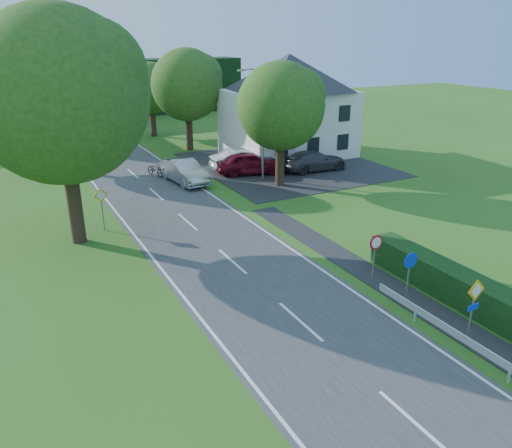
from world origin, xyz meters
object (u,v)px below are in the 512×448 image
streetlight (261,119)px  parked_car_red (250,163)px  parasol (280,159)px  motorcycle (155,169)px  parked_car_silver_a (243,160)px  moving_car (184,171)px  parked_car_grey (314,161)px

streetlight → parked_car_red: streetlight is taller
streetlight → parasol: streetlight is taller
motorcycle → parked_car_silver_a: (6.63, -1.74, 0.36)m
moving_car → parked_car_red: parked_car_red is taller
motorcycle → parked_car_grey: (11.63, -4.30, 0.28)m
parked_car_grey → streetlight: bearing=95.6°
motorcycle → parked_car_silver_a: 6.86m
parked_car_red → parked_car_silver_a: size_ratio=0.98×
parked_car_silver_a → parked_car_grey: 5.62m
streetlight → moving_car: streetlight is taller
motorcycle → parasol: 9.61m
moving_car → parasol: bearing=-12.4°
moving_car → parked_car_silver_a: bearing=4.5°
streetlight → moving_car: size_ratio=1.58×
parked_car_silver_a → moving_car: bearing=106.5°
moving_car → motorcycle: moving_car is taller
parked_car_red → parked_car_grey: 5.22m
moving_car → parked_car_silver_a: parked_car_silver_a is taller
parasol → streetlight: bearing=-155.8°
parked_car_silver_a → parked_car_red: bearing=-175.3°
moving_car → parked_car_red: bearing=-7.4°
streetlight → motorcycle: size_ratio=4.29×
streetlight → motorcycle: bearing=145.8°
streetlight → parked_car_grey: streetlight is taller
moving_car → parasol: 7.61m
parked_car_silver_a → parked_car_grey: (5.00, -2.55, -0.08)m
parked_car_red → parasol: size_ratio=2.12×
parked_car_red → parked_car_silver_a: bearing=15.6°
moving_car → parasol: (7.56, -0.78, 0.24)m
parked_car_silver_a → motorcycle: bearing=80.7°
parasol → parked_car_red: bearing=162.9°
moving_car → parked_car_silver_a: 5.39m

